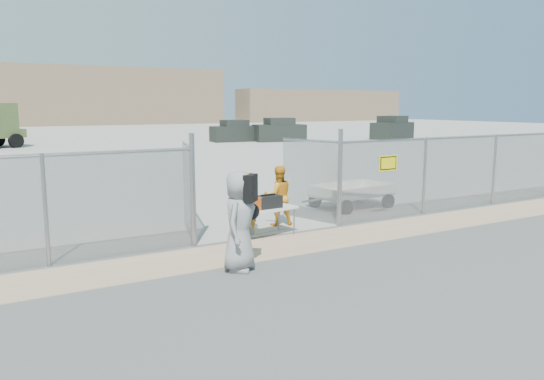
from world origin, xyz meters
TOP-DOWN VIEW (x-y plane):
  - ground at (0.00, 0.00)m, footprint 160.00×160.00m
  - tarmac_inside at (0.00, 42.00)m, footprint 160.00×80.00m
  - dirt_strip at (0.00, 1.00)m, footprint 44.00×1.60m
  - distant_hills at (5.00, 78.00)m, footprint 140.00×6.00m
  - chain_link_fence at (0.00, 2.00)m, footprint 40.00×0.20m
  - folding_table at (-0.31, 1.86)m, footprint 1.76×1.02m
  - orange_bag at (-0.68, 1.78)m, footprint 0.55×0.45m
  - black_duffel at (-0.17, 1.89)m, footprint 0.62×0.38m
  - security_worker_left at (-0.42, 2.50)m, footprint 0.63×0.49m
  - security_worker_right at (0.67, 2.84)m, footprint 0.88×0.76m
  - visitor at (-1.90, -0.06)m, footprint 1.09×1.08m
  - utility_trailer at (3.83, 3.79)m, footprint 3.31×1.93m
  - parked_vehicle_near at (13.68, 32.22)m, footprint 4.08×2.05m
  - parked_vehicle_mid at (17.15, 30.58)m, footprint 4.62×2.67m
  - parked_vehicle_far at (27.91, 28.27)m, footprint 5.00×3.42m

SIDE VIEW (x-z plane):
  - ground at x=0.00m, z-range 0.00..0.00m
  - tarmac_inside at x=0.00m, z-range 0.00..0.01m
  - dirt_strip at x=0.00m, z-range 0.00..0.01m
  - folding_table at x=-0.31m, z-range 0.00..0.70m
  - utility_trailer at x=3.83m, z-range 0.00..0.77m
  - security_worker_left at x=-0.42m, z-range 0.00..1.52m
  - security_worker_right at x=0.67m, z-range 0.00..1.56m
  - black_duffel at x=-0.17m, z-range 0.70..1.00m
  - orange_bag at x=-0.68m, z-range 0.70..1.00m
  - parked_vehicle_near at x=13.68m, z-range 0.00..1.80m
  - visitor at x=-1.90m, z-range 0.00..1.90m
  - parked_vehicle_mid at x=17.15m, z-range 0.00..1.97m
  - parked_vehicle_far at x=27.91m, z-range 0.00..2.07m
  - chain_link_fence at x=0.00m, z-range 0.00..2.20m
  - distant_hills at x=5.00m, z-range 0.00..9.00m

